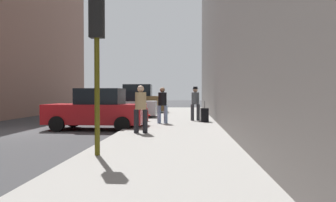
# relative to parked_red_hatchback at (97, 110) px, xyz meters

# --- Properties ---
(ground_plane) EXTENTS (120.00, 120.00, 0.00)m
(ground_plane) POSITION_rel_parked_red_hatchback_xyz_m (-2.65, -1.05, -0.85)
(ground_plane) COLOR #38383A
(sidewalk) EXTENTS (4.00, 40.00, 0.15)m
(sidewalk) POSITION_rel_parked_red_hatchback_xyz_m (3.35, -1.05, -0.77)
(sidewalk) COLOR gray
(sidewalk) RESTS_ON ground_plane
(parked_red_hatchback) EXTENTS (4.24, 2.14, 1.79)m
(parked_red_hatchback) POSITION_rel_parked_red_hatchback_xyz_m (0.00, 0.00, 0.00)
(parked_red_hatchback) COLOR #B2191E
(parked_red_hatchback) RESTS_ON ground_plane
(parked_silver_sedan) EXTENTS (4.27, 2.19, 1.79)m
(parked_silver_sedan) POSITION_rel_parked_red_hatchback_xyz_m (-0.00, 5.63, 0.00)
(parked_silver_sedan) COLOR #B7BABF
(parked_silver_sedan) RESTS_ON ground_plane
(parked_bronze_suv) EXTENTS (4.65, 2.16, 2.25)m
(parked_bronze_suv) POSITION_rel_parked_red_hatchback_xyz_m (-0.00, 10.69, 0.18)
(parked_bronze_suv) COLOR brown
(parked_bronze_suv) RESTS_ON ground_plane
(fire_hydrant) EXTENTS (0.42, 0.22, 0.70)m
(fire_hydrant) POSITION_rel_parked_red_hatchback_xyz_m (1.80, 2.69, -0.35)
(fire_hydrant) COLOR red
(fire_hydrant) RESTS_ON sidewalk
(traffic_light) EXTENTS (0.32, 0.32, 3.60)m
(traffic_light) POSITION_rel_parked_red_hatchback_xyz_m (1.85, -6.58, 1.91)
(traffic_light) COLOR #514C0F
(traffic_light) RESTS_ON sidewalk
(pedestrian_with_beanie) EXTENTS (0.53, 0.50, 1.78)m
(pedestrian_with_beanie) POSITION_rel_parked_red_hatchback_xyz_m (4.34, 3.21, 0.29)
(pedestrian_with_beanie) COLOR #333338
(pedestrian_with_beanie) RESTS_ON sidewalk
(pedestrian_in_jeans) EXTENTS (0.52, 0.45, 1.71)m
(pedestrian_in_jeans) POSITION_rel_parked_red_hatchback_xyz_m (2.74, 1.48, 0.26)
(pedestrian_in_jeans) COLOR #728CB2
(pedestrian_in_jeans) RESTS_ON sidewalk
(pedestrian_in_tan_coat) EXTENTS (0.50, 0.40, 1.71)m
(pedestrian_in_tan_coat) POSITION_rel_parked_red_hatchback_xyz_m (2.25, -2.36, 0.26)
(pedestrian_in_tan_coat) COLOR black
(pedestrian_in_tan_coat) RESTS_ON sidewalk
(rolling_suitcase) EXTENTS (0.39, 0.58, 1.04)m
(rolling_suitcase) POSITION_rel_parked_red_hatchback_xyz_m (4.79, 2.48, -0.36)
(rolling_suitcase) COLOR black
(rolling_suitcase) RESTS_ON sidewalk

